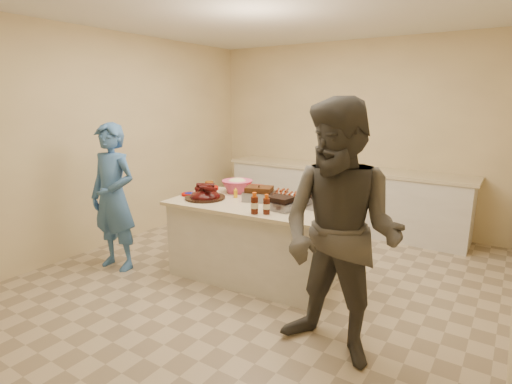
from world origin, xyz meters
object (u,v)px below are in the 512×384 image
Objects in this scene: island at (253,275)px; mustard_bottle at (236,198)px; coleslaw_bowl at (237,192)px; plastic_cup at (209,189)px; guest_blue at (119,266)px; bbq_bottle_a at (254,214)px; roasting_pan at (325,209)px; bbq_bottle_b at (266,214)px; rib_platter at (205,199)px; guest_gray at (334,354)px.

mustard_bottle is (-0.27, 0.06, 0.82)m from island.
coleslaw_bowl is at bearing 141.58° from island.
guest_blue is at bearing -125.98° from plastic_cup.
island is at bearing 125.33° from bbq_bottle_a.
island is 5.66× the size of roasting_pan.
roasting_pan is 0.61m from bbq_bottle_b.
bbq_bottle_a is 1.18m from plastic_cup.
mustard_bottle is (0.25, 0.22, 0.00)m from rib_platter.
guest_gray is (1.79, -0.65, -0.82)m from rib_platter.
plastic_cup is at bearing 155.26° from bbq_bottle_b.
rib_platter is at bearing -55.74° from plastic_cup.
bbq_bottle_a is 0.13× the size of guest_blue.
rib_platter is 2.31× the size of bbq_bottle_b.
roasting_pan is 2.45m from guest_blue.
rib_platter is 1.24× the size of coleslaw_bowl.
coleslaw_bowl reaches higher than plastic_cup.
plastic_cup is (-1.51, 0.05, 0.00)m from roasting_pan.
bbq_bottle_b is 1.65× the size of mustard_bottle.
bbq_bottle_a is 1.39m from guest_gray.
bbq_bottle_a reaches higher than mustard_bottle.
roasting_pan is 2.69× the size of mustard_bottle.
guest_gray is (0.54, -0.98, -0.82)m from roasting_pan.
roasting_pan is at bearing -4.51° from coleslaw_bowl.
bbq_bottle_a reaches higher than guest_gray.
bbq_bottle_a is at bearing -59.28° from island.
plastic_cup reaches higher than island.
bbq_bottle_a reaches higher than bbq_bottle_b.
bbq_bottle_a is 0.66m from mustard_bottle.
bbq_bottle_b is at bearing -121.54° from roasting_pan.
bbq_bottle_b is (-0.38, -0.47, 0.00)m from roasting_pan.
roasting_pan is 3.04× the size of plastic_cup.
bbq_bottle_a is at bearing 3.81° from guest_blue.
bbq_bottle_a is 1.88m from guest_blue.
guest_gray is at bearing -19.86° from rib_platter.
guest_blue is (-1.15, -0.71, -0.82)m from mustard_bottle.
rib_platter is (-0.52, -0.16, 0.82)m from island.
bbq_bottle_a reaches higher than island.
mustard_bottle is at bearing 157.48° from guest_gray.
bbq_bottle_b is (0.75, -0.56, 0.00)m from coleslaw_bowl.
bbq_bottle_b is (0.10, 0.05, 0.00)m from bbq_bottle_a.
mustard_bottle is at bearing -18.28° from plastic_cup.
bbq_bottle_a is at bearing -37.96° from mustard_bottle.
bbq_bottle_a is (0.65, -0.61, 0.00)m from coleslaw_bowl.
bbq_bottle_b reaches higher than guest_gray.
bbq_bottle_a is (0.77, -0.19, 0.00)m from rib_platter.
coleslaw_bowl reaches higher than guest_blue.
coleslaw_bowl reaches higher than mustard_bottle.
bbq_bottle_a reaches higher than roasting_pan.
coleslaw_bowl is 0.22× the size of guest_blue.
roasting_pan is 1.39m from guest_gray.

